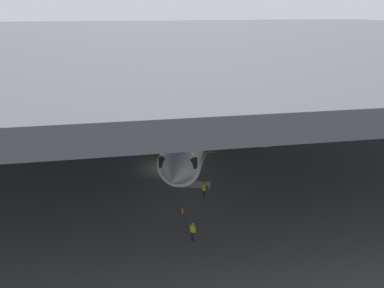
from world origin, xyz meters
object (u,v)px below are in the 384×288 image
object	(u,v)px
boarding_stairs	(192,178)
traffic_cone_orange	(182,210)
airplane_main	(197,125)
crew_worker_by_stairs	(204,189)
crew_worker_near_nose	(193,231)

from	to	relation	value
boarding_stairs	traffic_cone_orange	size ratio (longest dim) A/B	8.08
airplane_main	crew_worker_by_stairs	xyz separation A→B (m)	(-2.74, -14.44, -2.61)
boarding_stairs	crew_worker_by_stairs	size ratio (longest dim) A/B	2.75
airplane_main	traffic_cone_orange	world-z (taller)	airplane_main
airplane_main	boarding_stairs	distance (m)	11.42
airplane_main	crew_worker_near_nose	size ratio (longest dim) A/B	24.69
boarding_stairs	traffic_cone_orange	xyz separation A→B (m)	(-2.40, -6.67, -0.46)
traffic_cone_orange	boarding_stairs	bearing A→B (deg)	70.18
airplane_main	crew_worker_by_stairs	size ratio (longest dim) A/B	22.04
crew_worker_near_nose	crew_worker_by_stairs	size ratio (longest dim) A/B	0.89
crew_worker_near_nose	crew_worker_by_stairs	world-z (taller)	crew_worker_by_stairs
airplane_main	crew_worker_near_nose	world-z (taller)	airplane_main
crew_worker_near_nose	traffic_cone_orange	world-z (taller)	crew_worker_near_nose
boarding_stairs	airplane_main	bearing A→B (deg)	74.04
crew_worker_near_nose	traffic_cone_orange	distance (m)	5.36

